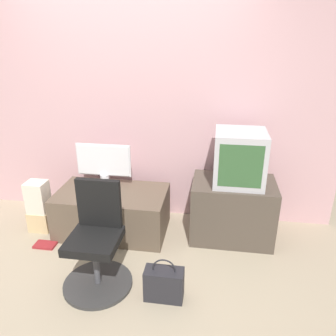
{
  "coord_description": "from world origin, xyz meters",
  "views": [
    {
      "loc": [
        0.91,
        -2.05,
        1.96
      ],
      "look_at": [
        0.45,
        0.97,
        0.71
      ],
      "focal_mm": 35.0,
      "sensor_mm": 36.0,
      "label": 1
    }
  ],
  "objects_px": {
    "mouse": "(118,194)",
    "office_chair": "(96,247)",
    "handbag": "(164,284)",
    "main_monitor": "(104,164)",
    "keyboard": "(96,195)",
    "crt_tv": "(239,158)",
    "cardboard_box_lower": "(42,220)",
    "book": "(45,245)"
  },
  "relations": [
    {
      "from": "mouse",
      "to": "office_chair",
      "type": "relative_size",
      "value": 0.07
    },
    {
      "from": "main_monitor",
      "to": "crt_tv",
      "type": "height_order",
      "value": "crt_tv"
    },
    {
      "from": "cardboard_box_lower",
      "to": "keyboard",
      "type": "bearing_deg",
      "value": -0.67
    },
    {
      "from": "handbag",
      "to": "main_monitor",
      "type": "bearing_deg",
      "value": 127.6
    },
    {
      "from": "cardboard_box_lower",
      "to": "main_monitor",
      "type": "bearing_deg",
      "value": 21.71
    },
    {
      "from": "handbag",
      "to": "cardboard_box_lower",
      "type": "bearing_deg",
      "value": 151.48
    },
    {
      "from": "cardboard_box_lower",
      "to": "handbag",
      "type": "height_order",
      "value": "handbag"
    },
    {
      "from": "office_chair",
      "to": "book",
      "type": "xyz_separation_m",
      "value": [
        -0.71,
        0.4,
        -0.34
      ]
    },
    {
      "from": "mouse",
      "to": "handbag",
      "type": "distance_m",
      "value": 1.07
    },
    {
      "from": "office_chair",
      "to": "cardboard_box_lower",
      "type": "distance_m",
      "value": 1.16
    },
    {
      "from": "mouse",
      "to": "crt_tv",
      "type": "height_order",
      "value": "crt_tv"
    },
    {
      "from": "book",
      "to": "main_monitor",
      "type": "bearing_deg",
      "value": 49.87
    },
    {
      "from": "main_monitor",
      "to": "crt_tv",
      "type": "distance_m",
      "value": 1.4
    },
    {
      "from": "main_monitor",
      "to": "book",
      "type": "distance_m",
      "value": 1.0
    },
    {
      "from": "keyboard",
      "to": "cardboard_box_lower",
      "type": "xyz_separation_m",
      "value": [
        -0.65,
        0.01,
        -0.35
      ]
    },
    {
      "from": "crt_tv",
      "to": "cardboard_box_lower",
      "type": "xyz_separation_m",
      "value": [
        -2.04,
        -0.17,
        -0.76
      ]
    },
    {
      "from": "keyboard",
      "to": "crt_tv",
      "type": "height_order",
      "value": "crt_tv"
    },
    {
      "from": "main_monitor",
      "to": "office_chair",
      "type": "distance_m",
      "value": 1.04
    },
    {
      "from": "main_monitor",
      "to": "book",
      "type": "height_order",
      "value": "main_monitor"
    },
    {
      "from": "mouse",
      "to": "cardboard_box_lower",
      "type": "distance_m",
      "value": 0.94
    },
    {
      "from": "main_monitor",
      "to": "mouse",
      "type": "bearing_deg",
      "value": -48.68
    },
    {
      "from": "mouse",
      "to": "book",
      "type": "relative_size",
      "value": 0.28
    },
    {
      "from": "keyboard",
      "to": "book",
      "type": "distance_m",
      "value": 0.71
    },
    {
      "from": "keyboard",
      "to": "handbag",
      "type": "bearing_deg",
      "value": -43.85
    },
    {
      "from": "keyboard",
      "to": "cardboard_box_lower",
      "type": "height_order",
      "value": "keyboard"
    },
    {
      "from": "main_monitor",
      "to": "book",
      "type": "bearing_deg",
      "value": -130.13
    },
    {
      "from": "cardboard_box_lower",
      "to": "office_chair",
      "type": "bearing_deg",
      "value": -37.91
    },
    {
      "from": "mouse",
      "to": "office_chair",
      "type": "distance_m",
      "value": 0.72
    },
    {
      "from": "book",
      "to": "crt_tv",
      "type": "bearing_deg",
      "value": 14.09
    },
    {
      "from": "main_monitor",
      "to": "book",
      "type": "relative_size",
      "value": 2.79
    },
    {
      "from": "main_monitor",
      "to": "handbag",
      "type": "xyz_separation_m",
      "value": [
        0.81,
        -1.06,
        -0.55
      ]
    },
    {
      "from": "keyboard",
      "to": "cardboard_box_lower",
      "type": "distance_m",
      "value": 0.74
    },
    {
      "from": "cardboard_box_lower",
      "to": "mouse",
      "type": "bearing_deg",
      "value": 1.15
    },
    {
      "from": "office_chair",
      "to": "book",
      "type": "relative_size",
      "value": 4.26
    },
    {
      "from": "keyboard",
      "to": "book",
      "type": "xyz_separation_m",
      "value": [
        -0.46,
        -0.29,
        -0.45
      ]
    },
    {
      "from": "mouse",
      "to": "book",
      "type": "bearing_deg",
      "value": -155.33
    },
    {
      "from": "keyboard",
      "to": "office_chair",
      "type": "bearing_deg",
      "value": -70.23
    },
    {
      "from": "crt_tv",
      "to": "book",
      "type": "bearing_deg",
      "value": -165.91
    },
    {
      "from": "handbag",
      "to": "crt_tv",
      "type": "bearing_deg",
      "value": 59.51
    },
    {
      "from": "crt_tv",
      "to": "handbag",
      "type": "relative_size",
      "value": 1.38
    },
    {
      "from": "main_monitor",
      "to": "crt_tv",
      "type": "xyz_separation_m",
      "value": [
        1.38,
        -0.09,
        0.18
      ]
    },
    {
      "from": "main_monitor",
      "to": "office_chair",
      "type": "xyz_separation_m",
      "value": [
        0.24,
        -0.95,
        -0.34
      ]
    }
  ]
}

